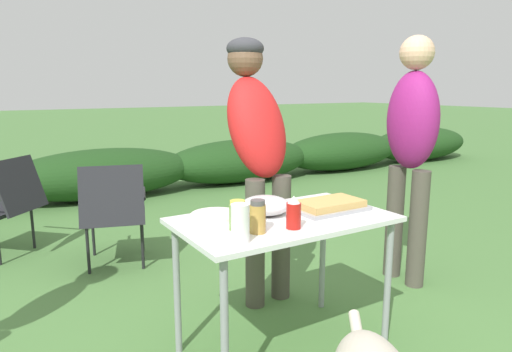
# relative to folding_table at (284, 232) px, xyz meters

# --- Properties ---
(ground_plane) EXTENTS (60.00, 60.00, 0.00)m
(ground_plane) POSITION_rel_folding_table_xyz_m (0.00, 0.00, -0.66)
(ground_plane) COLOR #4C7A3D
(shrub_hedge) EXTENTS (14.40, 0.90, 0.64)m
(shrub_hedge) POSITION_rel_folding_table_xyz_m (0.00, 4.01, -0.34)
(shrub_hedge) COLOR #1E4219
(shrub_hedge) RESTS_ON ground
(folding_table) EXTENTS (1.10, 0.64, 0.74)m
(folding_table) POSITION_rel_folding_table_xyz_m (0.00, 0.00, 0.00)
(folding_table) COLOR white
(folding_table) RESTS_ON ground
(food_tray) EXTENTS (0.40, 0.25, 0.06)m
(food_tray) POSITION_rel_folding_table_xyz_m (0.29, -0.01, 0.10)
(food_tray) COLOR #9E9EA3
(food_tray) RESTS_ON folding_table
(plate_stack) EXTENTS (0.25, 0.25, 0.03)m
(plate_stack) POSITION_rel_folding_table_xyz_m (-0.31, 0.17, 0.09)
(plate_stack) COLOR white
(plate_stack) RESTS_ON folding_table
(mixing_bowl) EXTENTS (0.26, 0.26, 0.10)m
(mixing_bowl) POSITION_rel_folding_table_xyz_m (-0.05, 0.10, 0.12)
(mixing_bowl) COLOR silver
(mixing_bowl) RESTS_ON folding_table
(paper_cup_stack) EXTENTS (0.08, 0.08, 0.17)m
(paper_cup_stack) POSITION_rel_folding_table_xyz_m (-0.38, -0.22, 0.16)
(paper_cup_stack) COLOR white
(paper_cup_stack) RESTS_ON folding_table
(ketchup_bottle) EXTENTS (0.07, 0.07, 0.16)m
(ketchup_bottle) POSITION_rel_folding_table_xyz_m (-0.07, -0.17, 0.15)
(ketchup_bottle) COLOR red
(ketchup_bottle) RESTS_ON folding_table
(spice_jar) EXTENTS (0.07, 0.07, 0.15)m
(spice_jar) POSITION_rel_folding_table_xyz_m (-0.25, -0.14, 0.15)
(spice_jar) COLOR #B2893D
(spice_jar) RESTS_ON folding_table
(relish_jar) EXTENTS (0.08, 0.08, 0.14)m
(relish_jar) POSITION_rel_folding_table_xyz_m (-0.30, -0.05, 0.15)
(relish_jar) COLOR olive
(relish_jar) RESTS_ON folding_table
(standing_person_in_dark_puffer) EXTENTS (0.43, 0.54, 1.71)m
(standing_person_in_dark_puffer) POSITION_rel_folding_table_xyz_m (0.23, 0.64, 0.41)
(standing_person_in_dark_puffer) COLOR #4C473D
(standing_person_in_dark_puffer) RESTS_ON ground
(standing_person_in_red_jacket) EXTENTS (0.30, 0.40, 1.74)m
(standing_person_in_red_jacket) POSITION_rel_folding_table_xyz_m (1.27, 0.29, 0.38)
(standing_person_in_red_jacket) COLOR #4C473D
(standing_person_in_red_jacket) RESTS_ON ground
(camp_chair_green_behind_table) EXTENTS (0.62, 0.70, 0.83)m
(camp_chair_green_behind_table) POSITION_rel_folding_table_xyz_m (-0.46, 1.63, -0.20)
(camp_chair_green_behind_table) COLOR #232328
(camp_chair_green_behind_table) RESTS_ON ground
(camp_chair_near_hedge) EXTENTS (0.74, 0.74, 0.83)m
(camp_chair_near_hedge) POSITION_rel_folding_table_xyz_m (-1.18, 2.36, -0.20)
(camp_chair_near_hedge) COLOR #232328
(camp_chair_near_hedge) RESTS_ON ground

